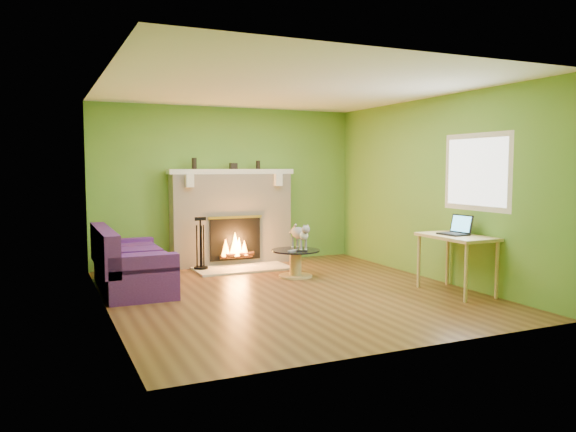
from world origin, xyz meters
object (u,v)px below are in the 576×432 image
at_px(sofa, 128,265).
at_px(coffee_table, 296,261).
at_px(cat, 299,236).
at_px(desk, 457,242).

bearing_deg(sofa, coffee_table, -3.05).
relative_size(coffee_table, cat, 1.14).
bearing_deg(cat, coffee_table, -146.69).
height_order(sofa, desk, sofa).
distance_m(desk, cat, 2.30).
bearing_deg(coffee_table, desk, -51.64).
distance_m(sofa, cat, 2.47).
xyz_separation_m(desk, cat, (-1.35, 1.86, -0.06)).
distance_m(coffee_table, cat, 0.38).
xyz_separation_m(sofa, desk, (3.81, -1.94, 0.34)).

